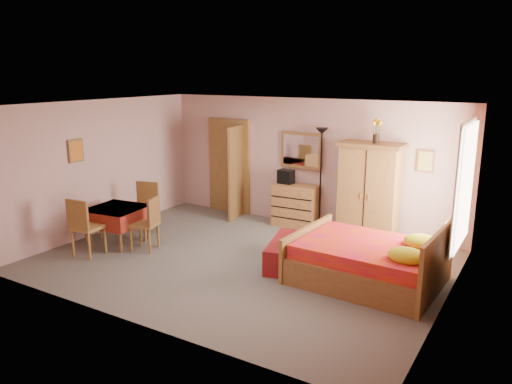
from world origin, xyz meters
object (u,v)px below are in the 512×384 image
Objects in this scene: stereo at (286,177)px; bench at (286,252)px; wall_mirror at (301,150)px; bed at (367,250)px; chair_east at (144,224)px; chest_of_drawers at (296,206)px; dining_table at (118,226)px; wardrobe at (369,192)px; chair_south at (88,226)px; sunflower_vase at (377,131)px; chair_west at (87,215)px; chair_north at (143,210)px; floor_lamp at (320,180)px.

stereo reaches higher than bench.
bench is at bearing -65.84° from wall_mirror.
wall_mirror is 0.44× the size of bed.
bed is 2.22× the size of chair_east.
dining_table is at bearing -133.47° from chest_of_drawers.
chest_of_drawers is 3.54m from dining_table.
wardrobe is 1.79× the size of chair_south.
sunflower_vase reaches higher than bench.
chair_west is at bearing -174.24° from dining_table.
chair_east reaches higher than bench.
chair_south is at bearing -90.88° from dining_table.
chest_of_drawers reaches higher than bench.
chair_west is at bearing -149.93° from sunflower_vase.
stereo is 3.17m from bed.
chair_east is at bearing 99.38° from chair_west.
chair_north is (-2.26, -2.06, 0.08)m from chest_of_drawers.
bench is 1.22× the size of chair_south.
bench is at bearing -81.46° from floor_lamp.
wall_mirror reaches higher than dining_table.
dining_table is (-4.50, -0.74, -0.15)m from bed.
floor_lamp is at bearing 2.69° from stereo.
wall_mirror is 4.39m from chair_west.
wardrobe reaches higher than chest_of_drawers.
wall_mirror is at bearing 36.69° from stereo.
bed is 4.56m from dining_table.
wardrobe is 1.95× the size of dining_table.
stereo is at bearing -45.11° from chair_east.
wall_mirror is at bearing -47.36° from chair_east.
bench is 1.32× the size of dining_table.
wall_mirror is at bearing -150.43° from chair_north.
sunflower_vase is at bearing 7.34° from wardrobe.
stereo is at bearing 170.89° from chest_of_drawers.
wardrobe reaches higher than chair_west.
bench is at bearing -112.80° from sunflower_vase.
chest_of_drawers is at bearing 50.82° from chair_south.
chair_south is (-2.08, -3.37, -0.49)m from stereo.
wall_mirror is 1.04× the size of chair_west.
chest_of_drawers is at bearing 137.22° from chair_west.
wall_mirror is at bearing 139.32° from chair_west.
bed is 2.10× the size of chair_north.
chair_south is at bearing 119.94° from chair_east.
chest_of_drawers is 1.01× the size of chair_west.
chair_east reaches higher than dining_table.
bench is 3.09m from chair_north.
stereo reaches higher than chair_east.
chair_east is (-1.68, -2.86, -1.07)m from wall_mirror.
chair_north reaches higher than chest_of_drawers.
floor_lamp reaches higher than bench.
chair_south reaches higher than chest_of_drawers.
bench is at bearing -91.80° from chair_east.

